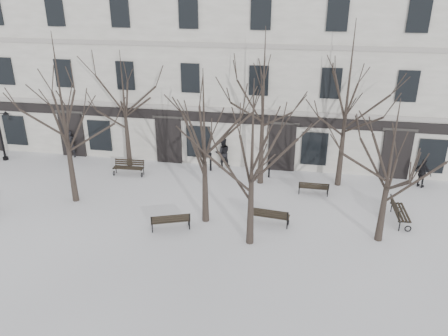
% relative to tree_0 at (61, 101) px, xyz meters
% --- Properties ---
extents(ground, '(100.00, 100.00, 0.00)m').
position_rel_tree_0_xyz_m(ground, '(6.81, -1.96, -5.34)').
color(ground, white).
rests_on(ground, ground).
extents(building, '(40.40, 10.20, 11.40)m').
position_rel_tree_0_xyz_m(building, '(6.81, 11.00, 0.18)').
color(building, silver).
rests_on(building, ground).
extents(tree_0, '(5.98, 5.98, 8.54)m').
position_rel_tree_0_xyz_m(tree_0, '(0.00, 0.00, 0.00)').
color(tree_0, black).
rests_on(tree_0, ground).
extents(tree_1, '(5.08, 5.08, 7.25)m').
position_rel_tree_0_xyz_m(tree_1, '(7.15, -0.82, -0.81)').
color(tree_1, black).
rests_on(tree_1, ground).
extents(tree_2, '(5.06, 5.06, 7.22)m').
position_rel_tree_0_xyz_m(tree_2, '(9.47, -2.36, -0.82)').
color(tree_2, black).
rests_on(tree_2, ground).
extents(tree_3, '(4.48, 4.48, 6.40)m').
position_rel_tree_0_xyz_m(tree_3, '(15.05, -1.11, -1.34)').
color(tree_3, black).
rests_on(tree_3, ground).
extents(tree_4, '(4.93, 4.93, 7.04)m').
position_rel_tree_0_xyz_m(tree_4, '(1.00, 5.02, -0.94)').
color(tree_4, black).
rests_on(tree_4, ground).
extents(tree_5, '(5.98, 5.98, 8.54)m').
position_rel_tree_0_xyz_m(tree_5, '(9.28, 3.93, 0.00)').
color(tree_5, black).
rests_on(tree_5, ground).
extents(tree_6, '(6.27, 6.27, 8.95)m').
position_rel_tree_0_xyz_m(tree_6, '(13.61, 4.45, 0.26)').
color(tree_6, black).
rests_on(tree_6, ground).
extents(bench_1, '(1.88, 1.23, 0.90)m').
position_rel_tree_0_xyz_m(bench_1, '(5.76, -1.95, -4.85)').
color(bench_1, black).
rests_on(bench_1, ground).
extents(bench_2, '(1.95, 0.89, 0.95)m').
position_rel_tree_0_xyz_m(bench_2, '(10.15, -0.70, -4.82)').
color(bench_2, black).
rests_on(bench_2, ground).
extents(bench_3, '(1.82, 0.72, 0.91)m').
position_rel_tree_0_xyz_m(bench_3, '(1.50, 3.66, -4.85)').
color(bench_3, black).
rests_on(bench_3, ground).
extents(bench_4, '(1.60, 0.59, 0.80)m').
position_rel_tree_0_xyz_m(bench_4, '(12.24, 2.91, -4.90)').
color(bench_4, black).
rests_on(bench_4, ground).
extents(bench_5, '(0.77, 1.97, 0.98)m').
position_rel_tree_0_xyz_m(bench_5, '(16.19, 0.76, -4.81)').
color(bench_5, black).
rests_on(bench_5, ground).
extents(lamp_post, '(1.02, 0.38, 3.25)m').
position_rel_tree_0_xyz_m(lamp_post, '(-7.00, 4.46, -3.46)').
color(lamp_post, black).
rests_on(lamp_post, ground).
extents(bollard_a, '(0.15, 0.15, 1.16)m').
position_rel_tree_0_xyz_m(bollard_a, '(6.14, 5.11, -4.72)').
color(bollard_a, black).
rests_on(bollard_a, ground).
extents(bollard_b, '(0.12, 0.12, 0.96)m').
position_rel_tree_0_xyz_m(bollard_b, '(9.69, 4.76, -4.82)').
color(bollard_b, black).
rests_on(bollard_b, ground).
extents(pedestrian_a, '(0.69, 0.49, 1.79)m').
position_rel_tree_0_xyz_m(pedestrian_a, '(-3.23, 5.71, -5.34)').
color(pedestrian_a, black).
rests_on(pedestrian_a, ground).
extents(pedestrian_b, '(1.10, 0.97, 1.87)m').
position_rel_tree_0_xyz_m(pedestrian_b, '(6.76, 5.78, -5.34)').
color(pedestrian_b, black).
rests_on(pedestrian_b, ground).
extents(pedestrian_c, '(1.01, 0.91, 1.65)m').
position_rel_tree_0_xyz_m(pedestrian_c, '(18.12, 4.95, -5.34)').
color(pedestrian_c, black).
rests_on(pedestrian_c, ground).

